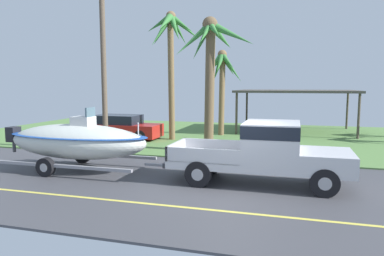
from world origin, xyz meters
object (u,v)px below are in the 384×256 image
(boat_on_trailer, at_px, (77,141))
(palm_tree_near_left, at_px, (222,70))
(utility_pole, at_px, (104,62))
(pickup_truck_towing, at_px, (270,150))
(palm_tree_far_left, at_px, (212,55))
(palm_tree_far_right, at_px, (171,40))
(carport_awning, at_px, (296,92))
(parked_sedan_near, at_px, (121,127))

(boat_on_trailer, height_order, palm_tree_near_left, palm_tree_near_left)
(palm_tree_near_left, distance_m, utility_pole, 7.89)
(pickup_truck_towing, bearing_deg, utility_pole, 154.97)
(palm_tree_near_left, bearing_deg, palm_tree_far_left, -83.50)
(palm_tree_near_left, relative_size, palm_tree_far_left, 0.85)
(palm_tree_far_left, height_order, palm_tree_far_right, palm_tree_far_right)
(palm_tree_far_right, bearing_deg, carport_awning, 40.61)
(palm_tree_far_right, xyz_separation_m, utility_pole, (-1.85, -3.88, -1.39))
(parked_sedan_near, xyz_separation_m, palm_tree_near_left, (5.17, 3.17, 3.25))
(pickup_truck_towing, xyz_separation_m, parked_sedan_near, (-8.77, 7.17, -0.39))
(palm_tree_near_left, xyz_separation_m, utility_pole, (-4.08, -6.76, 0.15))
(carport_awning, xyz_separation_m, palm_tree_far_left, (-3.65, -8.24, 1.78))
(palm_tree_near_left, bearing_deg, palm_tree_far_right, -127.75)
(pickup_truck_towing, xyz_separation_m, palm_tree_far_left, (-2.97, 4.81, 3.33))
(pickup_truck_towing, height_order, palm_tree_far_right, palm_tree_far_right)
(palm_tree_far_left, bearing_deg, palm_tree_far_right, 137.02)
(palm_tree_far_left, bearing_deg, utility_pole, -165.42)
(utility_pole, bearing_deg, boat_on_trailer, -76.13)
(palm_tree_near_left, distance_m, palm_tree_far_right, 3.95)
(boat_on_trailer, bearing_deg, palm_tree_far_left, 51.51)
(carport_awning, bearing_deg, palm_tree_far_left, -113.91)
(boat_on_trailer, xyz_separation_m, palm_tree_near_left, (3.19, 10.34, 2.86))
(pickup_truck_towing, relative_size, utility_pole, 0.73)
(boat_on_trailer, height_order, parked_sedan_near, boat_on_trailer)
(palm_tree_far_left, bearing_deg, palm_tree_near_left, 96.50)
(boat_on_trailer, bearing_deg, utility_pole, 103.87)
(pickup_truck_towing, relative_size, palm_tree_near_left, 1.11)
(pickup_truck_towing, height_order, utility_pole, utility_pole)
(boat_on_trailer, relative_size, carport_awning, 0.88)
(carport_awning, relative_size, utility_pole, 0.94)
(palm_tree_far_left, distance_m, palm_tree_far_right, 4.05)
(parked_sedan_near, distance_m, carport_awning, 11.30)
(carport_awning, height_order, utility_pole, utility_pole)
(pickup_truck_towing, relative_size, boat_on_trailer, 0.88)
(pickup_truck_towing, xyz_separation_m, carport_awning, (0.69, 13.05, 1.54))
(boat_on_trailer, distance_m, utility_pole, 4.76)
(parked_sedan_near, relative_size, palm_tree_far_left, 0.73)
(carport_awning, distance_m, palm_tree_far_left, 9.19)
(palm_tree_far_right, bearing_deg, parked_sedan_near, -174.23)
(boat_on_trailer, bearing_deg, palm_tree_near_left, 72.85)
(boat_on_trailer, height_order, palm_tree_far_left, palm_tree_far_left)
(boat_on_trailer, xyz_separation_m, utility_pole, (-0.88, 3.58, 3.01))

